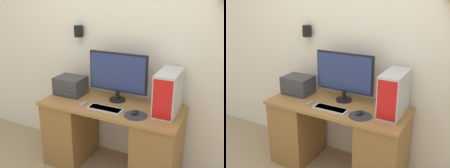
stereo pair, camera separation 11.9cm
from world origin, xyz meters
TOP-DOWN VIEW (x-y plane):
  - wall_back at (0.02, 0.65)m, footprint 6.40×0.15m
  - desk at (0.00, 0.30)m, footprint 1.46×0.60m
  - monitor at (0.01, 0.43)m, footprint 0.64×0.18m
  - keyboard at (0.01, 0.16)m, footprint 0.35×0.12m
  - mousepad at (0.32, 0.17)m, footprint 0.22×0.22m
  - mouse at (0.30, 0.20)m, footprint 0.06×0.10m
  - computer_tower at (0.56, 0.37)m, footprint 0.19×0.42m
  - printer at (-0.54, 0.37)m, footprint 0.32×0.26m
  - remote_control at (-0.25, 0.17)m, footprint 0.03×0.10m

SIDE VIEW (x-z plane):
  - desk at x=0.00m, z-range 0.01..0.78m
  - mousepad at x=0.32m, z-range 0.77..0.77m
  - remote_control at x=-0.25m, z-range 0.77..0.78m
  - keyboard at x=0.01m, z-range 0.77..0.78m
  - mouse at x=0.30m, z-range 0.77..0.80m
  - printer at x=-0.54m, z-range 0.76..0.96m
  - computer_tower at x=0.56m, z-range 0.77..1.17m
  - monitor at x=0.01m, z-range 0.80..1.31m
  - wall_back at x=0.02m, z-range 0.00..2.70m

